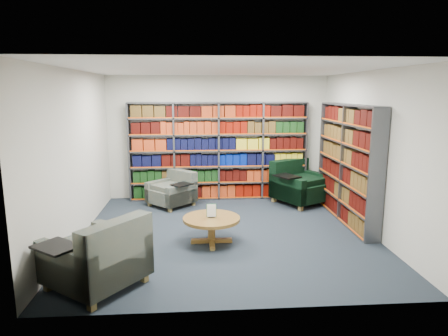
{
  "coord_description": "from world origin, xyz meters",
  "views": [
    {
      "loc": [
        -0.52,
        -6.63,
        2.44
      ],
      "look_at": [
        0.0,
        0.6,
        1.05
      ],
      "focal_mm": 32.0,
      "sensor_mm": 36.0,
      "label": 1
    }
  ],
  "objects": [
    {
      "name": "bookshelf_back",
      "position": [
        0.0,
        2.34,
        1.1
      ],
      "size": [
        4.0,
        0.28,
        2.2
      ],
      "color": "#47494F",
      "rests_on": "ground"
    },
    {
      "name": "chair_teal_left",
      "position": [
        -1.0,
        1.85,
        0.3
      ],
      "size": [
        1.15,
        1.15,
        0.74
      ],
      "color": "#0D2735",
      "rests_on": "ground"
    },
    {
      "name": "bookshelf_right",
      "position": [
        2.34,
        0.6,
        1.1
      ],
      "size": [
        0.28,
        2.5,
        2.2
      ],
      "color": "#47494F",
      "rests_on": "ground"
    },
    {
      "name": "chair_green_right",
      "position": [
        1.75,
        1.88,
        0.37
      ],
      "size": [
        1.39,
        1.39,
        0.93
      ],
      "color": "black",
      "rests_on": "ground"
    },
    {
      "name": "chair_teal_front",
      "position": [
        -1.72,
        -1.86,
        0.38
      ],
      "size": [
        1.43,
        1.43,
        0.93
      ],
      "color": "#0D2735",
      "rests_on": "ground"
    },
    {
      "name": "room_shell",
      "position": [
        0.0,
        0.0,
        1.4
      ],
      "size": [
        5.02,
        5.02,
        2.82
      ],
      "color": "black",
      "rests_on": "ground"
    },
    {
      "name": "coffee_table",
      "position": [
        -0.28,
        -0.44,
        0.35
      ],
      "size": [
        0.93,
        0.93,
        0.65
      ],
      "color": "brown",
      "rests_on": "ground"
    }
  ]
}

